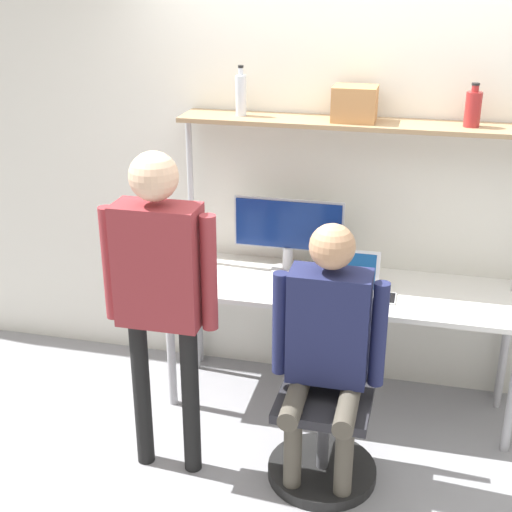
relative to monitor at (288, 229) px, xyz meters
name	(u,v)px	position (x,y,z in m)	size (l,w,h in m)	color
ground_plane	(328,433)	(0.35, -0.49, -1.03)	(12.00, 12.00, 0.00)	gray
wall_back	(355,170)	(0.35, 0.20, 0.32)	(8.00, 0.06, 2.70)	silver
desk	(342,298)	(0.35, -0.15, -0.34)	(2.03, 0.64, 0.76)	silver
shelf_unit	(352,158)	(0.35, 0.01, 0.44)	(1.93, 0.30, 1.68)	#997A56
monitor	(288,229)	(0.00, 0.00, 0.00)	(0.65, 0.20, 0.45)	#B7B7BC
laptop	(347,281)	(0.37, -0.20, -0.20)	(0.35, 0.23, 0.22)	silver
cell_phone	(389,298)	(0.62, -0.26, -0.26)	(0.07, 0.15, 0.01)	silver
office_chair	(325,424)	(0.36, -0.81, -0.74)	(0.56, 0.56, 0.94)	black
person_seated	(327,338)	(0.36, -0.86, -0.21)	(0.55, 0.47, 1.38)	#4C473D
person_standing	(159,277)	(-0.44, -0.95, 0.06)	(0.57, 0.23, 1.70)	black
bottle_clear	(241,94)	(-0.28, 0.01, 0.77)	(0.06, 0.06, 0.28)	silver
bottle_red	(473,108)	(0.96, 0.01, 0.74)	(0.08, 0.08, 0.22)	maroon
storage_box	(355,104)	(0.35, 0.01, 0.74)	(0.23, 0.20, 0.19)	#B27A47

